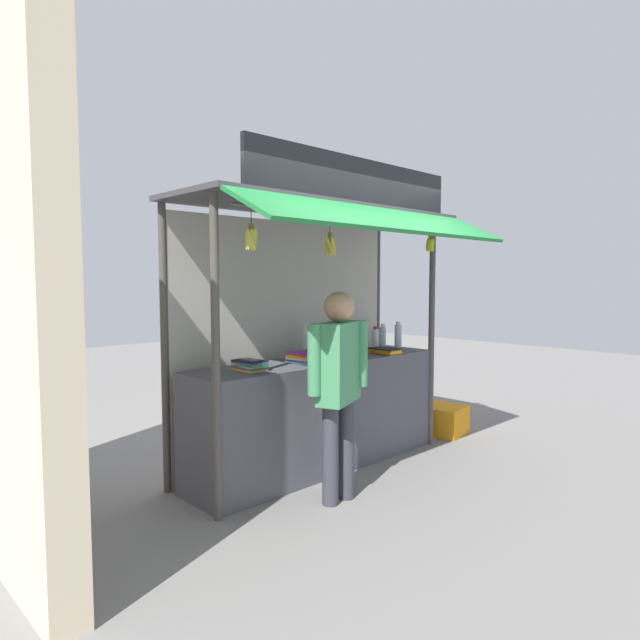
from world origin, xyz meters
The scene contains 17 objects.
ground_plane centered at (0.00, 0.00, 0.00)m, with size 20.00×20.00×0.00m, color slate.
stall_counter centered at (0.00, 0.00, 0.48)m, with size 2.53×0.59×0.96m, color #4C4C56.
stall_structure centered at (0.00, 0.09, 1.58)m, with size 2.73×1.44×2.63m.
water_bottle_center centered at (0.63, 0.17, 1.09)m, with size 0.08×0.08×0.29m.
water_bottle_back_left centered at (0.04, 0.21, 1.10)m, with size 0.09×0.09×0.31m.
water_bottle_front_right centered at (1.19, 0.07, 1.08)m, with size 0.08×0.08×0.27m.
water_bottle_far_left centered at (1.15, 0.23, 1.07)m, with size 0.07×0.07×0.24m.
water_bottle_mid_right centered at (0.91, 0.13, 1.06)m, with size 0.07×0.07×0.23m.
magazine_stack_right centered at (0.18, -0.03, 0.99)m, with size 0.27×0.27×0.07m.
magazine_stack_back_right centered at (0.72, -0.14, 0.98)m, with size 0.21×0.29×0.05m.
magazine_stack_left centered at (-0.19, -0.05, 1.00)m, with size 0.27×0.32×0.09m.
magazine_stack_rear_center centered at (-0.78, -0.02, 1.00)m, with size 0.21×0.28×0.08m.
banana_bunch_leftmost centered at (1.08, -0.39, 1.99)m, with size 0.10×0.10×0.23m.
banana_bunch_inner_left centered at (-0.27, -0.40, 1.93)m, with size 0.11×0.11×0.31m.
banana_bunch_rightmost centered at (-1.03, -0.39, 1.94)m, with size 0.10×0.10×0.29m.
vendor_person centered at (-0.44, -0.65, 0.95)m, with size 0.60×0.35×1.57m.
plastic_crate centered at (1.67, -0.18, 0.15)m, with size 0.43×0.43×0.30m, color orange.
Camera 1 is at (-3.31, -3.42, 1.66)m, focal length 30.69 mm.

